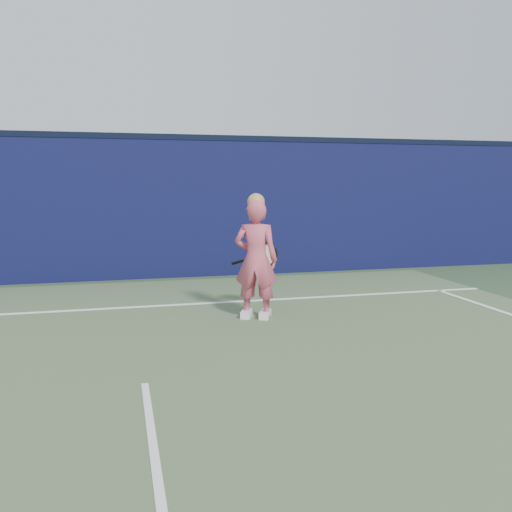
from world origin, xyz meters
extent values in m
plane|color=#2F482C|center=(0.00, 0.00, 0.00)|extent=(80.00, 80.00, 0.00)
cube|color=#0C1138|center=(0.00, 6.50, 1.25)|extent=(24.00, 0.40, 2.50)
cube|color=black|center=(0.00, 6.50, 2.55)|extent=(24.00, 0.42, 0.10)
imported|color=#D15169|center=(1.51, 3.03, 0.76)|extent=(0.66, 0.56, 1.52)
sphere|color=tan|center=(1.51, 3.03, 1.49)|extent=(0.22, 0.22, 0.22)
cube|color=white|center=(1.62, 2.98, 0.05)|extent=(0.22, 0.30, 0.10)
cube|color=white|center=(1.40, 3.08, 0.05)|extent=(0.22, 0.30, 0.10)
torus|color=black|center=(1.75, 3.44, 0.76)|extent=(0.34, 0.06, 0.34)
torus|color=gold|center=(1.75, 3.44, 0.76)|extent=(0.28, 0.04, 0.28)
cylinder|color=beige|center=(1.75, 3.44, 0.76)|extent=(0.28, 0.03, 0.28)
cylinder|color=black|center=(1.51, 3.52, 0.70)|extent=(0.31, 0.09, 0.11)
cylinder|color=black|center=(1.37, 3.57, 0.65)|extent=(0.14, 0.06, 0.07)
cube|color=white|center=(0.00, 4.00, 0.01)|extent=(11.00, 0.08, 0.01)
camera|label=1|loc=(-0.17, -3.59, 1.73)|focal=38.00mm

